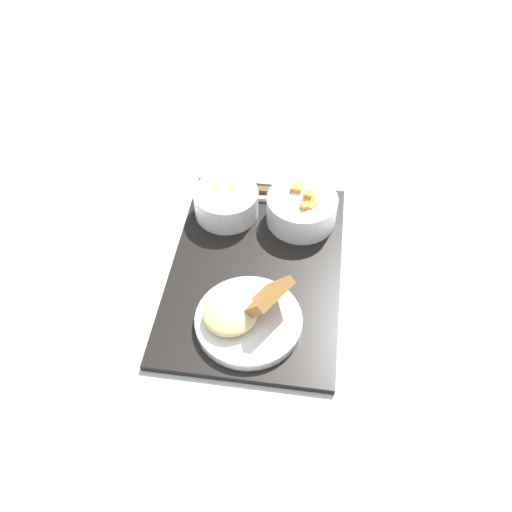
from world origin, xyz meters
name	(u,v)px	position (x,y,z in m)	size (l,w,h in m)	color
ground_plane	(256,271)	(0.00, 0.00, 0.00)	(4.00, 4.00, 0.00)	silver
serving_tray	(256,269)	(0.00, 0.00, 0.01)	(0.48, 0.35, 0.01)	black
bowl_salad	(302,208)	(-0.12, 0.08, 0.05)	(0.13, 0.13, 0.07)	white
bowl_soup	(226,201)	(-0.14, -0.06, 0.04)	(0.12, 0.12, 0.06)	white
plate_main	(246,316)	(0.12, -0.02, 0.03)	(0.18, 0.18, 0.08)	white
knife	(269,192)	(-0.19, 0.02, 0.02)	(0.03, 0.20, 0.01)	silver
spoon	(284,199)	(-0.17, 0.05, 0.02)	(0.03, 0.15, 0.01)	silver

